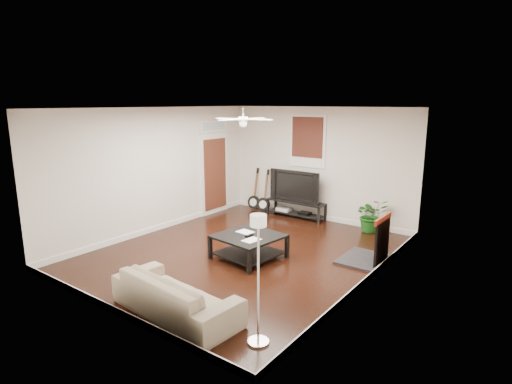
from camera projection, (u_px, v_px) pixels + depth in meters
room at (244, 183)px, 7.81m from camera, size 5.01×6.01×2.81m
brick_accent at (391, 190)px, 7.16m from camera, size 0.02×2.20×2.80m
fireplace at (372, 238)px, 7.53m from camera, size 0.80×1.10×0.92m
window_back at (307, 141)px, 10.20m from camera, size 1.00×0.06×1.30m
door_left at (215, 167)px, 10.77m from camera, size 0.08×1.00×2.50m
tv_stand at (296, 209)px, 10.53m from camera, size 1.55×0.41×0.43m
tv at (297, 185)px, 10.41m from camera, size 1.39×0.18×0.80m
coffee_table at (249, 247)px, 7.76m from camera, size 1.22×1.22×0.46m
sofa at (176, 294)px, 5.70m from camera, size 2.08×0.96×0.59m
floor_lamp at (258, 281)px, 4.88m from camera, size 0.29×0.29×1.65m
potted_plant at (371, 215)px, 9.32m from camera, size 0.94×0.93×0.79m
guitar_left at (254, 189)px, 11.20m from camera, size 0.39×0.29×1.17m
guitar_right at (264, 191)px, 10.97m from camera, size 0.41×0.33×1.17m
ceiling_fan at (243, 119)px, 7.56m from camera, size 1.24×1.24×0.32m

